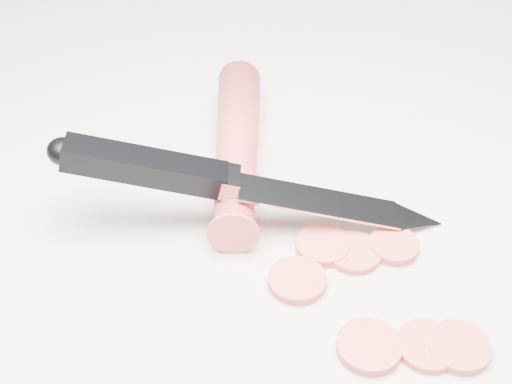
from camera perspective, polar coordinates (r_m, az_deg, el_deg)
ground at (r=0.48m, az=5.90°, el=-3.33°), size 2.40×2.40×0.00m
carrot at (r=0.52m, az=-1.54°, el=3.70°), size 0.13×0.16×0.03m
carrot_slice_0 at (r=0.47m, az=7.83°, el=-4.84°), size 0.04×0.04×0.01m
carrot_slice_1 at (r=0.42m, az=9.04°, el=-12.11°), size 0.04×0.04×0.01m
carrot_slice_2 at (r=0.45m, az=3.31°, el=-7.07°), size 0.04×0.04×0.01m
carrot_slice_3 at (r=0.43m, az=15.93°, el=-11.83°), size 0.04×0.04×0.01m
carrot_slice_4 at (r=0.48m, az=10.96°, el=-4.26°), size 0.03×0.03×0.01m
carrot_slice_5 at (r=0.47m, az=5.37°, el=-4.27°), size 0.04×0.04×0.01m
carrot_slice_6 at (r=0.43m, az=13.56°, el=-11.89°), size 0.04×0.04×0.01m
kitchen_knife at (r=0.46m, az=-0.30°, el=0.82°), size 0.23×0.18×0.07m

